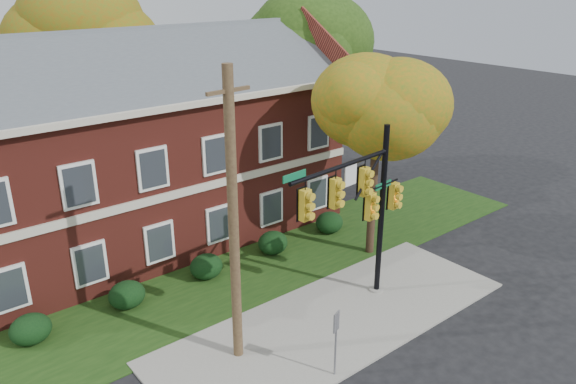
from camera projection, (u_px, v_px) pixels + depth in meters
ground at (355, 334)px, 19.86m from camera, size 120.00×120.00×0.00m
sidewalk at (335, 320)px, 20.57m from camera, size 14.00×5.00×0.08m
grass_strip at (255, 269)px, 24.19m from camera, size 30.00×6.00×0.04m
apartment_building at (140, 136)px, 25.51m from camera, size 18.80×8.80×9.74m
hedge_far_left at (31, 329)px, 19.22m from camera, size 1.40×1.26×1.05m
hedge_left at (127, 295)px, 21.28m from camera, size 1.40×1.26×1.05m
hedge_center at (206, 267)px, 23.34m from camera, size 1.40×1.26×1.05m
hedge_right at (273, 243)px, 25.39m from camera, size 1.40×1.26×1.05m
hedge_far_right at (329, 223)px, 27.45m from camera, size 1.40×1.26×1.05m
tree_near_right at (384, 108)px, 23.30m from camera, size 4.50×4.25×8.58m
tree_right_rear at (315, 45)px, 31.64m from camera, size 6.30×5.95×10.62m
tree_far_rear at (93, 34)px, 30.56m from camera, size 6.84×6.46×11.52m
traffic_signal at (362, 202)px, 20.11m from camera, size 6.15×0.87×6.89m
utility_pole at (233, 222)px, 16.95m from camera, size 1.50×0.35×9.63m
sign_post at (336, 334)px, 17.19m from camera, size 0.34×0.16×2.36m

